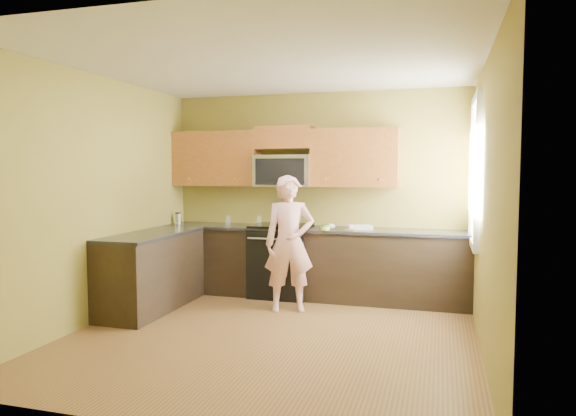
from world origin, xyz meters
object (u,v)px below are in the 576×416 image
at_px(frying_pan, 282,227).
at_px(woman, 289,243).
at_px(travel_mug, 178,224).
at_px(butter_tub, 325,230).
at_px(stove, 281,260).
at_px(microwave, 284,186).

bearing_deg(frying_pan, woman, -56.08).
bearing_deg(travel_mug, butter_tub, -4.50).
relative_size(stove, microwave, 1.25).
xyz_separation_m(stove, microwave, (0.00, 0.12, 0.97)).
xyz_separation_m(microwave, woman, (0.30, -0.80, -0.65)).
xyz_separation_m(stove, woman, (0.30, -0.67, 0.33)).
xyz_separation_m(frying_pan, travel_mug, (-1.59, 0.23, -0.03)).
bearing_deg(microwave, travel_mug, -174.22).
bearing_deg(travel_mug, stove, 1.02).
distance_m(stove, travel_mug, 1.56).
bearing_deg(woman, frying_pan, 95.72).
relative_size(stove, woman, 0.59).
distance_m(stove, frying_pan, 0.55).
bearing_deg(woman, butter_tub, 34.10).
height_order(microwave, woman, microwave).
relative_size(microwave, butter_tub, 6.43).
distance_m(microwave, travel_mug, 1.60).
distance_m(woman, travel_mug, 1.92).
xyz_separation_m(frying_pan, butter_tub, (0.54, 0.06, -0.03)).
height_order(woman, travel_mug, woman).
height_order(stove, butter_tub, butter_tub).
bearing_deg(butter_tub, woman, -124.65).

